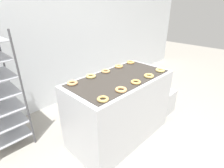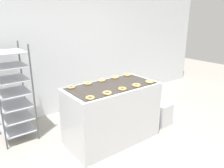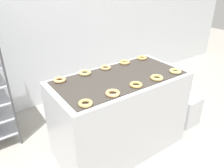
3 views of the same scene
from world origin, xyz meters
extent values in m
plane|color=#9E998E|center=(0.00, 0.00, 0.00)|extent=(14.00, 14.00, 0.00)
cube|color=silver|center=(0.00, 2.12, 1.40)|extent=(8.00, 0.05, 2.80)
cube|color=silver|center=(0.00, 0.62, 0.46)|extent=(1.44, 0.73, 0.92)
cube|color=#38332D|center=(0.00, 0.62, 0.92)|extent=(1.33, 0.65, 0.01)
cube|color=#262628|center=(0.40, 0.29, 0.64)|extent=(0.12, 0.07, 0.10)
cylinder|color=#4C4C51|center=(-0.96, 1.34, 0.77)|extent=(0.02, 0.02, 1.54)
cylinder|color=#4C4C51|center=(-0.96, 1.89, 0.77)|extent=(0.02, 0.02, 1.54)
cube|color=#A8AAB2|center=(-1.20, 1.61, 0.15)|extent=(0.48, 0.54, 0.01)
cube|color=#A8AAB2|center=(-1.20, 1.61, 0.37)|extent=(0.48, 0.54, 0.01)
cube|color=#A8AAB2|center=(-1.20, 1.61, 0.58)|extent=(0.48, 0.54, 0.01)
cube|color=silver|center=(1.03, 0.50, 0.20)|extent=(0.29, 0.36, 0.41)
torus|color=tan|center=(-0.56, 0.35, 0.94)|extent=(0.12, 0.12, 0.03)
torus|color=#E9AB69|center=(-0.28, 0.35, 0.94)|extent=(0.13, 0.13, 0.03)
torus|color=#E7AC5B|center=(-0.01, 0.36, 0.94)|extent=(0.12, 0.12, 0.03)
torus|color=#D9B964|center=(0.26, 0.36, 0.94)|extent=(0.13, 0.13, 0.03)
torus|color=#D4BD6C|center=(0.55, 0.36, 0.94)|extent=(0.13, 0.13, 0.03)
torus|color=#E9AA6C|center=(-0.55, 0.88, 0.94)|extent=(0.13, 0.13, 0.03)
torus|color=#D6BD6E|center=(-0.27, 0.89, 0.94)|extent=(0.13, 0.13, 0.03)
torus|color=tan|center=(-0.01, 0.88, 0.94)|extent=(0.12, 0.12, 0.03)
torus|color=#E8AE61|center=(0.27, 0.89, 0.94)|extent=(0.13, 0.13, 0.03)
torus|color=#E1A759|center=(0.54, 0.89, 0.94)|extent=(0.13, 0.13, 0.03)
camera|label=1|loc=(-1.56, -0.75, 1.79)|focal=28.00mm
camera|label=2|loc=(-1.91, -1.89, 1.95)|focal=35.00mm
camera|label=3|loc=(-1.25, -1.00, 1.86)|focal=35.00mm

